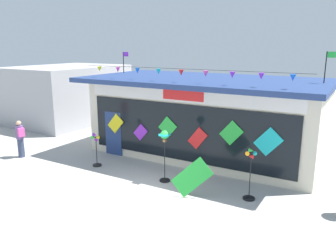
{
  "coord_description": "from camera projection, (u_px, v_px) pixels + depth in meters",
  "views": [
    {
      "loc": [
        6.24,
        -8.56,
        4.94
      ],
      "look_at": [
        -0.43,
        2.74,
        1.81
      ],
      "focal_mm": 36.36,
      "sensor_mm": 36.0,
      "label": 1
    }
  ],
  "objects": [
    {
      "name": "wind_spinner_left",
      "position": [
        165.0,
        144.0,
        12.34
      ],
      "size": [
        0.39,
        0.39,
        1.95
      ],
      "color": "black",
      "rests_on": "ground_plane"
    },
    {
      "name": "wind_spinner_far_left",
      "position": [
        96.0,
        148.0,
        14.09
      ],
      "size": [
        0.37,
        0.37,
        1.42
      ],
      "color": "black",
      "rests_on": "ground_plane"
    },
    {
      "name": "person_near_camera",
      "position": [
        20.0,
        138.0,
        15.21
      ],
      "size": [
        0.47,
        0.37,
        1.68
      ],
      "rotation": [
        0.0,
        0.0,
        4.46
      ],
      "color": "#333D56",
      "rests_on": "ground_plane"
    },
    {
      "name": "ground_plane",
      "position": [
        138.0,
        196.0,
        11.4
      ],
      "size": [
        80.0,
        80.0,
        0.0
      ],
      "primitive_type": "plane",
      "color": "#ADAAA5"
    },
    {
      "name": "kite_shop_building",
      "position": [
        207.0,
        116.0,
        15.52
      ],
      "size": [
        10.39,
        5.65,
        4.72
      ],
      "color": "beige",
      "rests_on": "ground_plane"
    },
    {
      "name": "display_kite_on_ground",
      "position": [
        192.0,
        177.0,
        11.23
      ],
      "size": [
        1.37,
        0.46,
        1.37
      ],
      "primitive_type": "cube",
      "rotation": [
        -0.34,
        0.79,
        0.0
      ],
      "color": "green",
      "rests_on": "ground_plane"
    },
    {
      "name": "wind_spinner_center_left",
      "position": [
        250.0,
        173.0,
        10.96
      ],
      "size": [
        0.39,
        0.39,
        1.76
      ],
      "color": "black",
      "rests_on": "ground_plane"
    },
    {
      "name": "neighbour_building",
      "position": [
        68.0,
        94.0,
        22.61
      ],
      "size": [
        5.34,
        7.11,
        3.61
      ],
      "primitive_type": "cube",
      "color": "#99999E",
      "rests_on": "ground_plane"
    }
  ]
}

